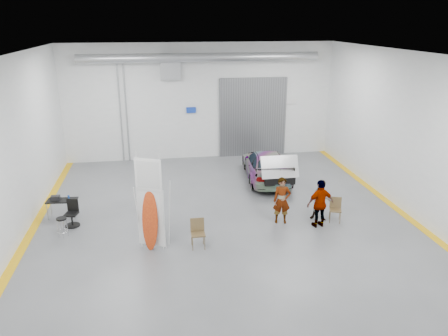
{
  "coord_description": "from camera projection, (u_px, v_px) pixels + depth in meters",
  "views": [
    {
      "loc": [
        -2.33,
        -14.49,
        7.07
      ],
      "look_at": [
        0.23,
        1.62,
        1.5
      ],
      "focal_mm": 35.0,
      "sensor_mm": 36.0,
      "label": 1
    }
  ],
  "objects": [
    {
      "name": "person_a",
      "position": [
        282.0,
        201.0,
        15.75
      ],
      "size": [
        0.69,
        0.51,
        1.73
      ],
      "primitive_type": "imported",
      "rotation": [
        0.0,
        0.0,
        -0.17
      ],
      "color": "#88664A",
      "rests_on": "ground"
    },
    {
      "name": "person_b",
      "position": [
        321.0,
        200.0,
        15.99
      ],
      "size": [
        0.93,
        0.84,
        1.55
      ],
      "primitive_type": "imported",
      "rotation": [
        0.0,
        0.0,
        -0.41
      ],
      "color": "teal",
      "rests_on": "ground"
    },
    {
      "name": "shop_stool",
      "position": [
        63.0,
        228.0,
        14.83
      ],
      "size": [
        0.36,
        0.36,
        0.71
      ],
      "rotation": [
        0.0,
        0.0,
        -0.24
      ],
      "color": "black",
      "rests_on": "ground"
    },
    {
      "name": "surfboard_display",
      "position": [
        153.0,
        212.0,
        13.76
      ],
      "size": [
        0.85,
        0.52,
        3.25
      ],
      "rotation": [
        0.0,
        0.0,
        -0.43
      ],
      "color": "white",
      "rests_on": "ground"
    },
    {
      "name": "office_chair",
      "position": [
        72.0,
        215.0,
        15.65
      ],
      "size": [
        0.52,
        0.53,
        0.97
      ],
      "rotation": [
        0.0,
        0.0,
        -0.24
      ],
      "color": "black",
      "rests_on": "ground"
    },
    {
      "name": "sedan_car",
      "position": [
        266.0,
        165.0,
        20.18
      ],
      "size": [
        2.32,
        4.81,
        1.35
      ],
      "primitive_type": "imported",
      "rotation": [
        0.0,
        0.0,
        3.05
      ],
      "color": "silver",
      "rests_on": "ground"
    },
    {
      "name": "room_shell",
      "position": [
        222.0,
        100.0,
        16.97
      ],
      "size": [
        14.02,
        16.18,
        6.01
      ],
      "color": "silver",
      "rests_on": "ground"
    },
    {
      "name": "person_c",
      "position": [
        320.0,
        204.0,
        15.45
      ],
      "size": [
        1.08,
        0.59,
        1.76
      ],
      "primitive_type": "imported",
      "rotation": [
        0.0,
        0.0,
        3.31
      ],
      "color": "brown",
      "rests_on": "ground"
    },
    {
      "name": "folding_chair_near",
      "position": [
        198.0,
        239.0,
        14.18
      ],
      "size": [
        0.46,
        0.47,
        0.95
      ],
      "rotation": [
        0.0,
        0.0,
        0.0
      ],
      "color": "brown",
      "rests_on": "ground"
    },
    {
      "name": "folding_chair_far",
      "position": [
        335.0,
        214.0,
        16.03
      ],
      "size": [
        0.53,
        0.56,
        0.89
      ],
      "rotation": [
        0.0,
        0.0,
        -0.34
      ],
      "color": "brown",
      "rests_on": "ground"
    },
    {
      "name": "ground",
      "position": [
        225.0,
        220.0,
        16.17
      ],
      "size": [
        16.0,
        16.0,
        0.0
      ],
      "primitive_type": "plane",
      "color": "#595C60",
      "rests_on": "ground"
    },
    {
      "name": "work_table",
      "position": [
        60.0,
        200.0,
        16.24
      ],
      "size": [
        1.13,
        0.62,
        0.89
      ],
      "rotation": [
        0.0,
        0.0,
        -0.07
      ],
      "color": "#95989D",
      "rests_on": "ground"
    },
    {
      "name": "trunk_lid",
      "position": [
        279.0,
        165.0,
        18.01
      ],
      "size": [
        1.57,
        0.96,
        0.04
      ],
      "primitive_type": "cube",
      "color": "silver",
      "rests_on": "sedan_car"
    }
  ]
}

